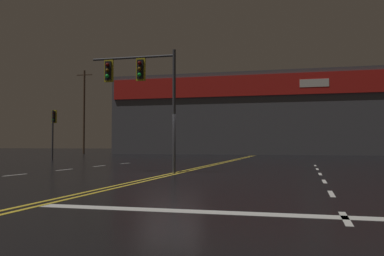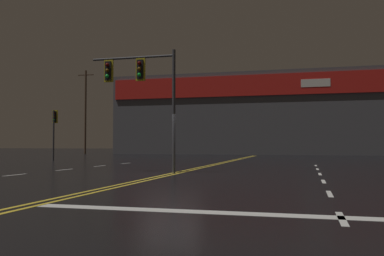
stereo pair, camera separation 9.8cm
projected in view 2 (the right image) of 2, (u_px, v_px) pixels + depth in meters
The scene contains 6 objects.
ground_plane at pixel (170, 175), 17.13m from camera, with size 200.00×200.00×0.00m, color black.
road_markings at pixel (187, 179), 14.96m from camera, with size 17.34×60.00×0.01m.
traffic_signal_median at pixel (139, 81), 18.65m from camera, with size 3.87×0.36×5.27m.
traffic_signal_corner_northwest at pixel (54, 123), 32.57m from camera, with size 0.42×0.36×3.83m.
building_backdrop at pixel (262, 115), 54.62m from camera, with size 36.88×10.23×9.87m.
utility_pole_row at pixel (276, 102), 49.67m from camera, with size 48.09×0.26×12.72m.
Camera 2 is at (5.28, -16.38, 1.21)m, focal length 40.00 mm.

